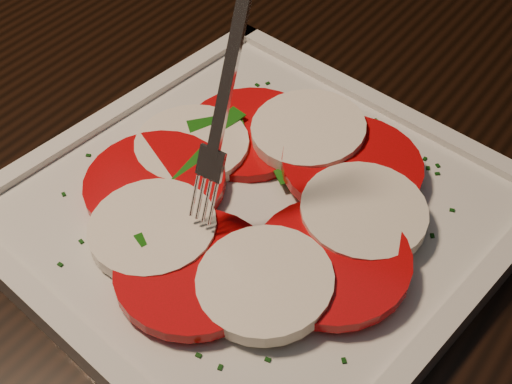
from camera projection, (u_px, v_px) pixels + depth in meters
table at (311, 269)px, 0.60m from camera, size 1.28×0.92×0.75m
plate at (256, 214)px, 0.50m from camera, size 0.37×0.37×0.01m
caprese_salad at (256, 197)px, 0.48m from camera, size 0.25×0.25×0.03m
fork at (232, 92)px, 0.42m from camera, size 0.03×0.07×0.15m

